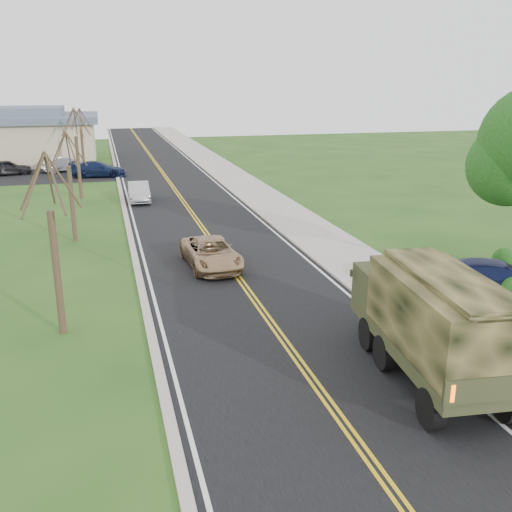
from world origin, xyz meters
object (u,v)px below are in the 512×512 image
object	(u,v)px
suv_champagne	(211,253)
pickup_navy	(497,280)
sedan_silver	(139,192)
military_truck	(432,317)

from	to	relation	value
suv_champagne	pickup_navy	xyz separation A→B (m)	(9.99, -6.78, 0.10)
sedan_silver	military_truck	bearing A→B (deg)	-76.57
sedan_silver	pickup_navy	distance (m)	25.85
military_truck	pickup_navy	distance (m)	7.88
military_truck	suv_champagne	distance (m)	12.49
suv_champagne	pickup_navy	distance (m)	12.08
military_truck	sedan_silver	world-z (taller)	military_truck
suv_champagne	sedan_silver	size ratio (longest dim) A/B	1.14
suv_champagne	pickup_navy	world-z (taller)	pickup_navy
military_truck	sedan_silver	xyz separation A→B (m)	(-6.18, 27.80, -1.24)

